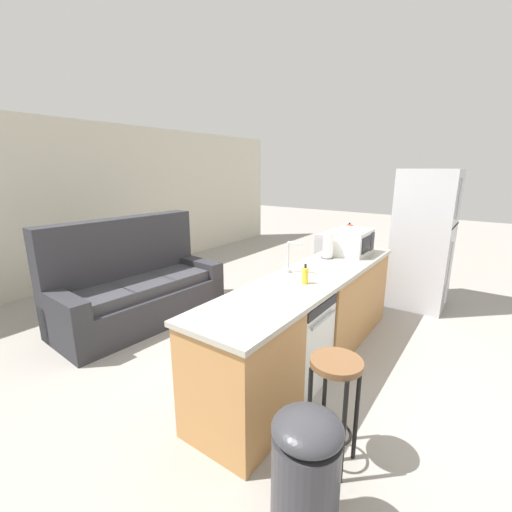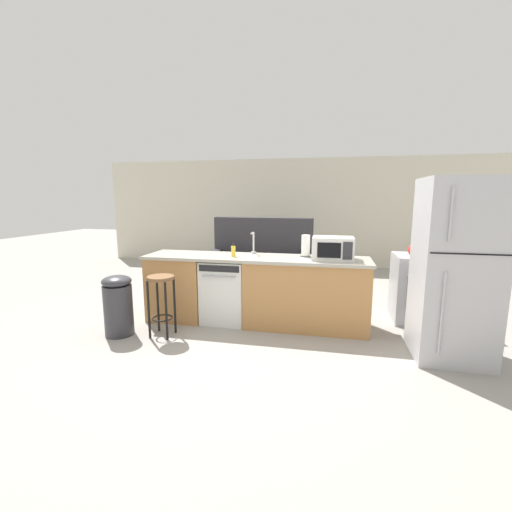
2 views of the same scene
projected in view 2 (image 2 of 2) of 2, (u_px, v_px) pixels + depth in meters
The scene contains 14 objects.
ground_plane at pixel (244, 321), 4.64m from camera, with size 24.00×24.00×0.00m, color gray.
wall_back at pixel (297, 213), 8.41m from camera, with size 10.00×0.06×2.60m.
kitchen_counter at pixel (262, 293), 4.52m from camera, with size 2.94×0.66×0.90m.
dishwasher at pixel (226, 290), 4.62m from camera, with size 0.58×0.61×0.84m.
stove_range at pixel (423, 288), 4.61m from camera, with size 0.76×0.68×0.90m.
refrigerator at pixel (455, 270), 3.47m from camera, with size 0.72×0.73×1.86m.
microwave at pixel (333, 248), 4.23m from camera, with size 0.50×0.37×0.28m.
sink_faucet at pixel (253, 244), 4.66m from camera, with size 0.07×0.17×0.30m.
paper_towel_roll at pixel (306, 246), 4.44m from camera, with size 0.14×0.14×0.28m.
soap_bottle at pixel (233, 251), 4.44m from camera, with size 0.06×0.06×0.18m.
kettle at pixel (415, 250), 4.43m from camera, with size 0.21×0.17×0.19m.
bar_stool at pixel (161, 293), 4.08m from camera, with size 0.32×0.32×0.74m.
trash_bin at pixel (118, 305), 4.14m from camera, with size 0.35×0.35×0.74m.
couch at pixel (260, 262), 6.78m from camera, with size 2.05×1.02×1.27m.
Camera 2 is at (1.08, -4.30, 1.65)m, focal length 24.00 mm.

